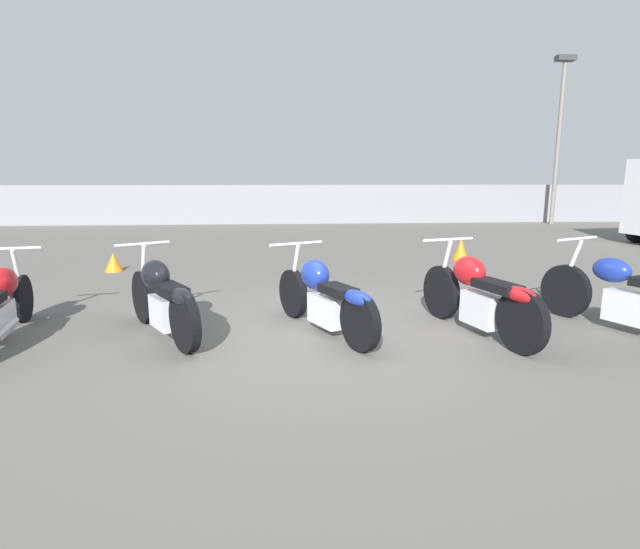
{
  "coord_description": "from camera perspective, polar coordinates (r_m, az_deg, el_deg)",
  "views": [
    {
      "loc": [
        -0.46,
        -5.45,
        1.78
      ],
      "look_at": [
        0.0,
        0.35,
        0.65
      ],
      "focal_mm": 28.0,
      "sensor_mm": 36.0,
      "label": 1
    }
  ],
  "objects": [
    {
      "name": "light_pole_left",
      "position": [
        21.65,
        25.72,
        15.19
      ],
      "size": [
        0.7,
        0.35,
        6.21
      ],
      "color": "slate",
      "rests_on": "ground_plane"
    },
    {
      "name": "traffic_cone_far",
      "position": [
        11.36,
        15.79,
        2.79
      ],
      "size": [
        0.34,
        0.34,
        0.48
      ],
      "color": "orange",
      "rests_on": "ground_plane"
    },
    {
      "name": "motorcycle_slot_4",
      "position": [
        6.78,
        31.8,
        -2.12
      ],
      "size": [
        1.09,
        2.05,
        1.04
      ],
      "rotation": [
        0.0,
        0.0,
        0.41
      ],
      "color": "black",
      "rests_on": "ground_plane"
    },
    {
      "name": "motorcycle_slot_1",
      "position": [
        5.89,
        -17.54,
        -2.6
      ],
      "size": [
        1.16,
        1.75,
        1.02
      ],
      "rotation": [
        0.0,
        0.0,
        0.55
      ],
      "color": "black",
      "rests_on": "ground_plane"
    },
    {
      "name": "motorcycle_slot_2",
      "position": [
        5.75,
        0.52,
        -2.61
      ],
      "size": [
        1.13,
        1.96,
        0.99
      ],
      "rotation": [
        0.0,
        0.0,
        0.45
      ],
      "color": "black",
      "rests_on": "ground_plane"
    },
    {
      "name": "traffic_cone_near",
      "position": [
        10.42,
        -22.52,
        1.3
      ],
      "size": [
        0.34,
        0.34,
        0.35
      ],
      "color": "orange",
      "rests_on": "ground_plane"
    },
    {
      "name": "fence_back",
      "position": [
        19.66,
        -3.22,
        7.99
      ],
      "size": [
        40.0,
        0.04,
        1.51
      ],
      "color": "gray",
      "rests_on": "ground_plane"
    },
    {
      "name": "motorcycle_slot_3",
      "position": [
        5.98,
        17.78,
        -2.33
      ],
      "size": [
        0.86,
        2.05,
        1.04
      ],
      "rotation": [
        0.0,
        0.0,
        0.28
      ],
      "color": "black",
      "rests_on": "ground_plane"
    },
    {
      "name": "ground_plane",
      "position": [
        5.75,
        0.28,
        -7.04
      ],
      "size": [
        60.0,
        60.0,
        0.0
      ],
      "primitive_type": "plane",
      "color": "#5B5954"
    }
  ]
}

